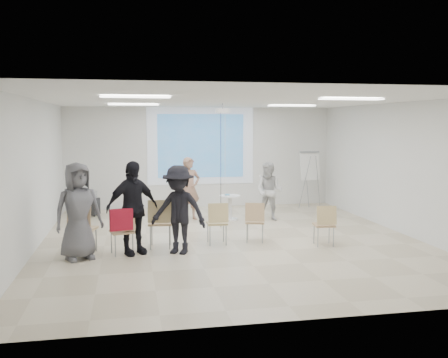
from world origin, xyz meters
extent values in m
cube|color=beige|center=(0.00, 0.00, -0.05)|extent=(8.00, 9.00, 0.10)
cube|color=white|center=(0.00, 0.00, 3.05)|extent=(8.00, 9.00, 0.10)
cube|color=silver|center=(0.00, 4.55, 1.50)|extent=(8.00, 0.10, 3.00)
cube|color=silver|center=(-4.05, 0.00, 1.50)|extent=(0.10, 9.00, 3.00)
cube|color=silver|center=(4.05, 0.00, 1.50)|extent=(0.10, 9.00, 3.00)
cube|color=silver|center=(0.00, 4.49, 1.85)|extent=(3.20, 0.01, 2.30)
cube|color=#377CBC|center=(0.00, 4.47, 1.85)|extent=(2.60, 0.01, 1.90)
cylinder|color=white|center=(0.43, 2.24, 0.02)|extent=(0.46, 0.46, 0.05)
cylinder|color=silver|center=(0.43, 2.24, 0.32)|extent=(0.12, 0.12, 0.59)
cylinder|color=white|center=(0.43, 2.24, 0.64)|extent=(0.62, 0.62, 0.04)
cube|color=white|center=(0.47, 2.21, 0.66)|extent=(0.19, 0.14, 0.01)
cube|color=#3F9BBE|center=(0.37, 2.31, 0.67)|extent=(0.15, 0.20, 0.01)
imported|color=tan|center=(-0.59, 2.52, 0.93)|extent=(0.80, 0.67, 1.86)
imported|color=silver|center=(1.44, 2.05, 0.85)|extent=(1.04, 0.99, 1.69)
cube|color=silver|center=(-0.41, 2.77, 1.23)|extent=(0.09, 0.14, 0.04)
cube|color=white|center=(1.26, 2.30, 1.14)|extent=(0.10, 0.12, 0.04)
cube|color=tan|center=(-3.03, -0.55, 0.49)|extent=(0.55, 0.55, 0.04)
cube|color=tan|center=(-3.08, -0.76, 0.76)|extent=(0.46, 0.21, 0.43)
cylinder|color=#95979D|center=(-3.25, -0.68, 0.24)|extent=(0.03, 0.03, 0.47)
cylinder|color=#96989F|center=(-2.90, -0.77, 0.24)|extent=(0.03, 0.03, 0.47)
cylinder|color=#95989D|center=(-3.16, -0.32, 0.24)|extent=(0.03, 0.03, 0.47)
cylinder|color=gray|center=(-2.80, -0.42, 0.24)|extent=(0.03, 0.03, 0.47)
cube|color=tan|center=(-2.30, -0.73, 0.45)|extent=(0.50, 0.50, 0.04)
cube|color=tan|center=(-2.25, -0.93, 0.69)|extent=(0.42, 0.18, 0.40)
cylinder|color=#93969B|center=(-2.42, -0.94, 0.22)|extent=(0.03, 0.03, 0.44)
cylinder|color=gray|center=(-2.09, -0.86, 0.22)|extent=(0.03, 0.03, 0.44)
cylinder|color=gray|center=(-2.50, -0.61, 0.22)|extent=(0.03, 0.03, 0.44)
cylinder|color=#95989D|center=(-2.18, -0.53, 0.22)|extent=(0.03, 0.03, 0.44)
cube|color=tan|center=(-1.53, -0.32, 0.50)|extent=(0.52, 0.52, 0.04)
cube|color=tan|center=(-1.56, -0.54, 0.78)|extent=(0.48, 0.15, 0.45)
cylinder|color=#979A9F|center=(-1.74, -0.49, 0.25)|extent=(0.03, 0.03, 0.49)
cylinder|color=gray|center=(-1.36, -0.53, 0.25)|extent=(0.03, 0.03, 0.49)
cylinder|color=gray|center=(-1.70, -0.11, 0.25)|extent=(0.03, 0.03, 0.49)
cylinder|color=#919499|center=(-1.32, -0.15, 0.25)|extent=(0.03, 0.03, 0.49)
cube|color=tan|center=(-0.35, -0.26, 0.45)|extent=(0.43, 0.43, 0.04)
cube|color=tan|center=(-0.36, -0.46, 0.69)|extent=(0.42, 0.10, 0.40)
cylinder|color=gray|center=(-0.53, -0.42, 0.22)|extent=(0.02, 0.02, 0.44)
cylinder|color=gray|center=(-0.19, -0.43, 0.22)|extent=(0.02, 0.02, 0.44)
cylinder|color=gray|center=(-0.52, -0.09, 0.22)|extent=(0.02, 0.02, 0.44)
cylinder|color=#95999E|center=(-0.18, -0.09, 0.22)|extent=(0.02, 0.02, 0.44)
cube|color=tan|center=(0.49, -0.20, 0.43)|extent=(0.50, 0.50, 0.04)
cube|color=tan|center=(0.43, -0.38, 0.67)|extent=(0.41, 0.19, 0.38)
cylinder|color=#95979D|center=(0.28, -0.31, 0.21)|extent=(0.03, 0.03, 0.42)
cylinder|color=#92949A|center=(0.60, -0.40, 0.21)|extent=(0.03, 0.03, 0.42)
cylinder|color=#94979C|center=(0.37, 0.01, 0.21)|extent=(0.03, 0.03, 0.42)
cylinder|color=#909398|center=(0.69, -0.09, 0.21)|extent=(0.03, 0.03, 0.42)
cube|color=tan|center=(1.80, -0.79, 0.43)|extent=(0.44, 0.44, 0.04)
cube|color=tan|center=(1.78, -0.98, 0.67)|extent=(0.41, 0.13, 0.38)
cylinder|color=#909498|center=(1.62, -0.94, 0.21)|extent=(0.02, 0.02, 0.42)
cylinder|color=gray|center=(1.94, -0.97, 0.21)|extent=(0.02, 0.02, 0.42)
cylinder|color=gray|center=(1.66, -0.61, 0.21)|extent=(0.02, 0.02, 0.42)
cylinder|color=#929399|center=(1.98, -0.65, 0.21)|extent=(0.02, 0.02, 0.42)
cube|color=maroon|center=(-2.30, -0.95, 0.72)|extent=(0.44, 0.20, 0.41)
imported|color=black|center=(-1.53, -0.30, 0.54)|extent=(0.40, 0.31, 0.03)
imported|color=black|center=(-2.09, -0.76, 1.04)|extent=(1.40, 1.17, 2.07)
imported|color=black|center=(-1.21, -0.87, 0.97)|extent=(1.43, 1.20, 1.95)
imported|color=slate|center=(-3.08, -0.93, 1.01)|extent=(1.17, 1.00, 2.03)
cylinder|color=#909298|center=(2.96, 3.56, 0.79)|extent=(0.32, 0.15, 1.56)
cylinder|color=gray|center=(3.39, 3.62, 0.79)|extent=(0.27, 0.23, 1.56)
cylinder|color=gray|center=(3.13, 3.87, 0.79)|extent=(0.07, 0.35, 1.56)
cube|color=white|center=(3.16, 3.69, 1.28)|extent=(0.64, 0.27, 0.87)
cube|color=gray|center=(3.15, 3.73, 1.68)|extent=(0.64, 0.15, 0.06)
cube|color=black|center=(-3.21, 3.63, 0.25)|extent=(0.55, 0.50, 0.45)
cube|color=gray|center=(-3.21, 3.63, 0.57)|extent=(0.39, 0.37, 0.20)
cylinder|color=black|center=(-3.43, 3.57, 0.03)|extent=(0.07, 0.07, 0.05)
cylinder|color=black|center=(-3.10, 3.44, 0.03)|extent=(0.07, 0.07, 0.05)
cylinder|color=black|center=(-3.33, 3.82, 0.03)|extent=(0.07, 0.07, 0.05)
cylinder|color=black|center=(-3.00, 3.69, 0.03)|extent=(0.07, 0.07, 0.05)
cube|color=white|center=(0.10, 1.50, 2.82)|extent=(0.30, 0.25, 0.10)
cylinder|color=gray|center=(0.10, 1.50, 2.93)|extent=(0.04, 0.04, 0.14)
cylinder|color=black|center=(0.04, 1.42, 1.39)|extent=(0.01, 0.01, 2.77)
cylinder|color=white|center=(0.14, 1.40, 1.39)|extent=(0.01, 0.01, 2.77)
cube|color=white|center=(-2.00, 2.00, 2.97)|extent=(1.20, 0.30, 0.02)
cube|color=white|center=(2.00, 2.00, 2.97)|extent=(1.20, 0.30, 0.02)
cube|color=white|center=(-2.00, -1.50, 2.97)|extent=(1.20, 0.30, 0.02)
cube|color=white|center=(2.00, -1.50, 2.97)|extent=(1.20, 0.30, 0.02)
camera|label=1|loc=(-2.13, -10.36, 2.50)|focal=40.00mm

